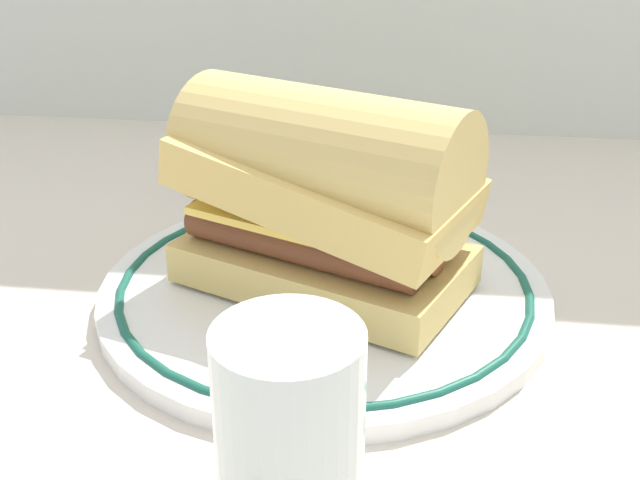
{
  "coord_description": "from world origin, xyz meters",
  "views": [
    {
      "loc": [
        0.06,
        -0.45,
        0.28
      ],
      "look_at": [
        -0.0,
        0.02,
        0.04
      ],
      "focal_mm": 46.51,
      "sensor_mm": 36.0,
      "label": 1
    }
  ],
  "objects_px": {
    "plate": "(320,290)",
    "salt_shaker": "(210,150)",
    "sausage_sandwich": "(320,191)",
    "drinking_glass": "(290,471)"
  },
  "relations": [
    {
      "from": "plate",
      "to": "salt_shaker",
      "type": "height_order",
      "value": "salt_shaker"
    },
    {
      "from": "drinking_glass",
      "to": "salt_shaker",
      "type": "distance_m",
      "value": 0.42
    },
    {
      "from": "plate",
      "to": "sausage_sandwich",
      "type": "distance_m",
      "value": 0.07
    },
    {
      "from": "drinking_glass",
      "to": "plate",
      "type": "bearing_deg",
      "value": 93.89
    },
    {
      "from": "salt_shaker",
      "to": "sausage_sandwich",
      "type": "bearing_deg",
      "value": -56.75
    },
    {
      "from": "sausage_sandwich",
      "to": "salt_shaker",
      "type": "bearing_deg",
      "value": 146.12
    },
    {
      "from": "plate",
      "to": "salt_shaker",
      "type": "relative_size",
      "value": 3.92
    },
    {
      "from": "plate",
      "to": "drinking_glass",
      "type": "height_order",
      "value": "drinking_glass"
    },
    {
      "from": "plate",
      "to": "salt_shaker",
      "type": "xyz_separation_m",
      "value": [
        -0.12,
        0.18,
        0.03
      ]
    },
    {
      "from": "plate",
      "to": "sausage_sandwich",
      "type": "height_order",
      "value": "sausage_sandwich"
    }
  ]
}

